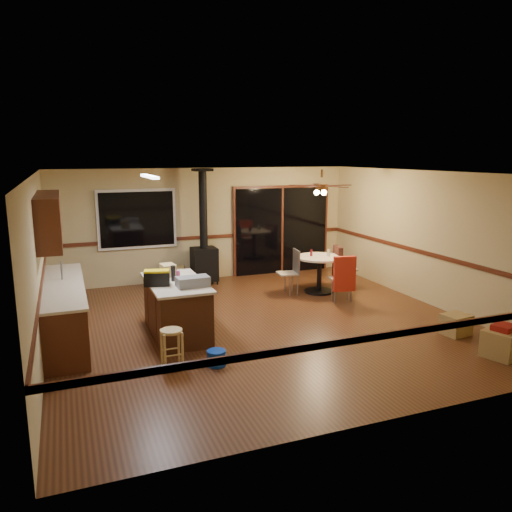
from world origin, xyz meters
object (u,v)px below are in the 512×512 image
wood_stove (204,252)px  dining_table (319,268)px  box_under_window (172,276)px  toolbox_grey (193,282)px  blue_bucket (216,358)px  chair_right (339,262)px  toolbox_black (157,279)px  chair_near (344,274)px  bar_stool (172,348)px  chair_left (292,267)px  box_corner_b (456,325)px  kitchen_island (177,308)px  box_corner_a (502,343)px

wood_stove → dining_table: (2.10, -1.60, -0.19)m
box_under_window → toolbox_grey: bearing=-96.3°
blue_bucket → chair_right: 4.73m
toolbox_black → chair_right: 4.58m
chair_near → chair_right: same height
wood_stove → chair_near: bearing=-48.8°
bar_stool → chair_left: size_ratio=1.07×
blue_bucket → dining_table: bearing=42.2°
chair_right → box_corner_b: chair_right is taller
wood_stove → box_under_window: (-0.73, 0.05, -0.51)m
chair_right → bar_stool: bearing=-146.8°
wood_stove → chair_right: size_ratio=3.60×
toolbox_black → chair_right: size_ratio=0.55×
toolbox_grey → chair_near: bearing=16.5°
toolbox_grey → chair_right: (3.73, 1.95, -0.38)m
blue_bucket → box_under_window: bearing=85.9°
chair_left → dining_table: bearing=-8.3°
blue_bucket → chair_near: (3.22, 1.98, 0.49)m
dining_table → toolbox_grey: bearing=-150.0°
wood_stove → chair_right: wood_stove is taller
box_corner_b → bar_stool: bearing=175.0°
toolbox_black → box_under_window: (0.89, 3.24, -0.79)m
toolbox_black → dining_table: size_ratio=0.39×
kitchen_island → dining_table: kitchen_island is taller
box_under_window → dining_table: bearing=-30.2°
chair_left → box_under_window: 2.75m
toolbox_grey → dining_table: toolbox_grey is taller
dining_table → box_corner_a: 4.14m
kitchen_island → bar_stool: (-0.34, -1.24, -0.18)m
wood_stove → dining_table: 2.64m
toolbox_black → bar_stool: toolbox_black is taller
kitchen_island → blue_bucket: kitchen_island is taller
kitchen_island → toolbox_black: toolbox_black is taller
kitchen_island → toolbox_grey: toolbox_grey is taller
box_corner_a → box_under_window: bearing=122.8°
blue_bucket → box_under_window: (0.32, 4.50, 0.11)m
chair_near → dining_table: bearing=94.6°
kitchen_island → chair_near: size_ratio=2.40×
toolbox_black → box_corner_a: size_ratio=0.74×
toolbox_grey → chair_left: bearing=36.6°
bar_stool → blue_bucket: (0.59, -0.17, -0.16)m
box_corner_b → toolbox_grey: bearing=163.2°
bar_stool → chair_near: chair_near is taller
toolbox_grey → bar_stool: toolbox_grey is taller
dining_table → chair_near: bearing=-85.4°
kitchen_island → box_corner_b: 4.58m
kitchen_island → dining_table: (3.40, 1.45, 0.08)m
bar_stool → chair_right: 5.10m
kitchen_island → chair_right: bearing=21.5°
dining_table → kitchen_island: bearing=-156.8°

